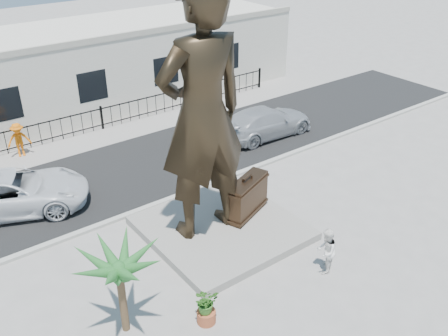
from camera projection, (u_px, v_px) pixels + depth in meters
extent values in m
plane|color=#9E9991|center=(258.00, 246.00, 17.77)|extent=(100.00, 100.00, 0.00)
cube|color=black|center=(147.00, 162.00, 23.38)|extent=(40.00, 7.00, 0.01)
cube|color=#A5A399|center=(188.00, 192.00, 20.90)|extent=(40.00, 0.25, 0.12)
cube|color=#9E9991|center=(110.00, 134.00, 26.19)|extent=(40.00, 2.50, 0.02)
cube|color=gray|center=(221.00, 228.00, 18.49)|extent=(5.20, 5.20, 0.30)
cube|color=black|center=(102.00, 119.00, 26.47)|extent=(22.00, 0.10, 1.20)
cube|color=silver|center=(67.00, 70.00, 28.65)|extent=(28.00, 7.00, 4.40)
imported|color=#2D2316|center=(202.00, 115.00, 16.18)|extent=(3.32, 2.28, 8.81)
cube|color=#352316|center=(247.00, 197.00, 18.73)|extent=(2.17, 1.37, 1.46)
imported|color=white|center=(326.00, 251.00, 16.22)|extent=(1.00, 0.95, 1.62)
imported|color=silver|center=(12.00, 192.00, 19.44)|extent=(6.40, 4.74, 1.62)
imported|color=#A6A8AB|center=(265.00, 122.00, 25.63)|extent=(5.34, 2.34, 1.53)
imported|color=orange|center=(19.00, 140.00, 23.55)|extent=(1.15, 0.75, 1.67)
cylinder|color=#A74D2C|center=(206.00, 316.00, 14.51)|extent=(0.56, 0.56, 0.40)
imported|color=#387024|center=(206.00, 301.00, 14.23)|extent=(0.77, 0.69, 0.78)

